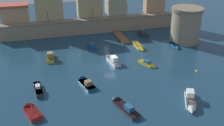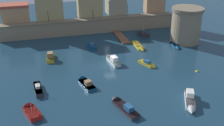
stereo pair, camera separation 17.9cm
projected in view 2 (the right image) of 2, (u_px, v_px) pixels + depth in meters
name	position (u px, v px, depth m)	size (l,w,h in m)	color
ground_plane	(110.00, 65.00, 60.03)	(126.78, 126.78, 0.00)	#19384C
quay_wall	(90.00, 26.00, 78.72)	(49.73, 3.01, 4.14)	gray
old_town_backdrop	(86.00, 3.00, 79.15)	(47.63, 5.91, 9.62)	tan
fortress_tower	(186.00, 25.00, 71.04)	(8.04, 8.04, 9.17)	gray
pier_dock	(121.00, 37.00, 75.78)	(2.21, 9.96, 0.70)	brown
quay_lamp_0	(48.00, 14.00, 74.15)	(0.32, 0.32, 3.45)	black
quay_lamp_1	(93.00, 11.00, 77.16)	(0.32, 0.32, 3.11)	black
quay_lamp_2	(128.00, 8.00, 79.47)	(0.32, 0.32, 3.49)	black
moored_boat_0	(112.00, 59.00, 61.52)	(2.36, 6.37, 2.08)	white
moored_boat_1	(38.00, 87.00, 50.73)	(1.77, 6.16, 3.30)	#333338
moored_boat_2	(122.00, 106.00, 45.46)	(3.67, 7.31, 1.93)	#333338
moored_boat_3	(149.00, 64.00, 59.77)	(3.29, 5.00, 1.54)	gold
moored_boat_4	(190.00, 101.00, 46.27)	(4.21, 6.73, 2.06)	silver
moored_boat_5	(30.00, 110.00, 44.24)	(3.35, 5.20, 2.59)	red
moored_boat_6	(142.00, 34.00, 76.76)	(3.13, 4.54, 3.21)	#333338
moored_boat_7	(139.00, 47.00, 69.01)	(1.54, 6.76, 1.42)	gold
moored_boat_8	(176.00, 46.00, 69.43)	(1.91, 5.02, 1.10)	#195689
moored_boat_9	(51.00, 56.00, 63.26)	(2.13, 5.58, 2.23)	gold
moored_boat_10	(85.00, 82.00, 52.71)	(3.14, 6.01, 1.94)	#195689
moored_boat_11	(91.00, 46.00, 69.33)	(2.07, 4.42, 2.22)	#195689
mooring_buoy_0	(197.00, 72.00, 57.39)	(0.60, 0.60, 0.60)	yellow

